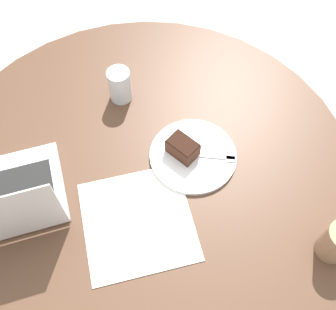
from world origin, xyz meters
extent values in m
plane|color=#B7AD9E|center=(0.00, 0.00, 0.00)|extent=(12.00, 12.00, 0.00)
cylinder|color=#4C3323|center=(0.00, 0.00, 0.01)|extent=(0.46, 0.46, 0.02)
cylinder|color=#4C3323|center=(0.00, 0.00, 0.36)|extent=(0.09, 0.09, 0.67)
cylinder|color=#4C3323|center=(0.00, 0.00, 0.71)|extent=(1.24, 1.24, 0.03)
cube|color=white|center=(-0.16, 0.01, 0.73)|extent=(0.34, 0.34, 0.00)
cylinder|color=silver|center=(0.03, -0.15, 0.73)|extent=(0.25, 0.25, 0.01)
cube|color=#472619|center=(0.04, -0.11, 0.76)|extent=(0.10, 0.10, 0.05)
cube|color=black|center=(0.04, -0.11, 0.79)|extent=(0.10, 0.10, 0.00)
cube|color=silver|center=(0.03, -0.18, 0.74)|extent=(0.04, 0.17, 0.00)
cube|color=silver|center=(0.02, -0.25, 0.74)|extent=(0.03, 0.03, 0.00)
cylinder|color=silver|center=(0.26, 0.07, 0.78)|extent=(0.07, 0.07, 0.11)
cube|color=silver|center=(-0.08, 0.36, 0.73)|extent=(0.32, 0.35, 0.02)
cube|color=black|center=(-0.08, 0.36, 0.74)|extent=(0.20, 0.27, 0.00)
camera|label=1|loc=(-0.55, -0.06, 1.70)|focal=42.00mm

